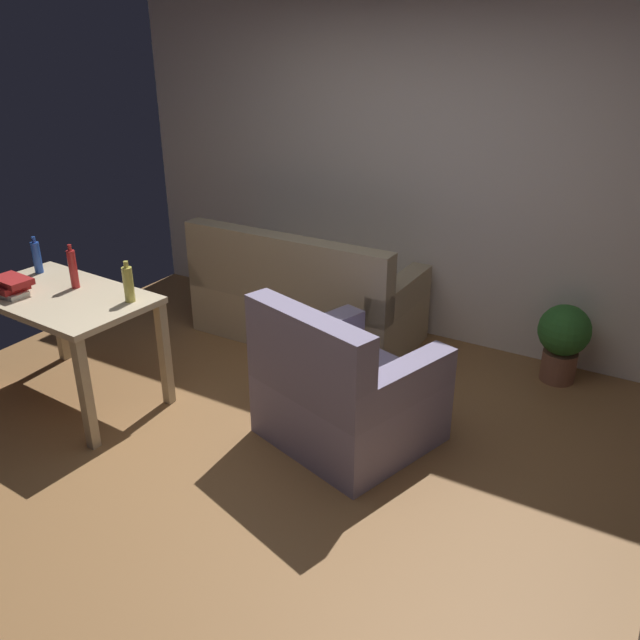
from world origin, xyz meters
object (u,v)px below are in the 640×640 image
at_px(potted_plant, 563,338).
at_px(armchair, 343,393).
at_px(desk, 63,310).
at_px(bottle_blue, 37,257).
at_px(couch, 304,301).
at_px(bottle_red, 73,269).
at_px(book_stack, 11,286).
at_px(bottle_squat, 128,284).

xyz_separation_m(potted_plant, armchair, (-0.96, -1.42, -0.01)).
xyz_separation_m(desk, bottle_blue, (-0.44, 0.19, 0.22)).
height_order(couch, potted_plant, couch).
bearing_deg(bottle_red, book_stack, -131.01).
height_order(bottle_blue, bottle_squat, bottle_squat).
relative_size(bottle_squat, book_stack, 0.97).
height_order(couch, desk, couch).
relative_size(couch, bottle_blue, 6.79).
distance_m(bottle_blue, bottle_squat, 0.92).
bearing_deg(couch, desk, 62.71).
height_order(potted_plant, bottle_red, bottle_red).
bearing_deg(desk, book_stack, -144.05).
relative_size(armchair, book_stack, 4.10).
height_order(bottle_red, bottle_squat, bottle_red).
height_order(potted_plant, book_stack, book_stack).
bearing_deg(potted_plant, couch, -170.80).
bearing_deg(armchair, book_stack, 34.43).
bearing_deg(armchair, bottle_blue, 24.33).
xyz_separation_m(desk, bottle_red, (-0.00, 0.13, 0.24)).
xyz_separation_m(desk, potted_plant, (2.75, 1.91, -0.32)).
bearing_deg(couch, potted_plant, -170.80).
bearing_deg(bottle_blue, book_stack, -61.62).
height_order(bottle_blue, bottle_red, bottle_red).
height_order(potted_plant, armchair, armchair).
xyz_separation_m(potted_plant, bottle_squat, (-2.28, -1.77, 0.54)).
bearing_deg(bottle_red, bottle_blue, 171.50).
xyz_separation_m(armchair, bottle_blue, (-2.24, -0.30, 0.55)).
height_order(desk, bottle_squat, bottle_squat).
bearing_deg(book_stack, couch, 58.51).
distance_m(couch, bottle_squat, 1.61).
relative_size(desk, bottle_red, 4.27).
relative_size(desk, book_stack, 4.61).
distance_m(desk, potted_plant, 3.37).
bearing_deg(desk, potted_plant, 38.43).
height_order(bottle_blue, book_stack, bottle_blue).
bearing_deg(book_stack, bottle_red, 48.99).
height_order(armchair, book_stack, armchair).
relative_size(armchair, bottle_red, 3.79).
bearing_deg(bottle_red, couch, 60.64).
height_order(armchair, bottle_squat, bottle_squat).
distance_m(desk, bottle_red, 0.27).
xyz_separation_m(potted_plant, bottle_blue, (-3.20, -1.72, 0.54)).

